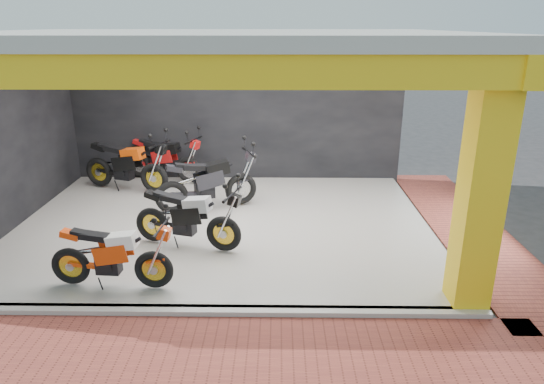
{
  "coord_description": "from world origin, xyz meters",
  "views": [
    {
      "loc": [
        1.08,
        -6.81,
        3.83
      ],
      "look_at": [
        0.96,
        1.59,
        0.9
      ],
      "focal_mm": 32.0,
      "sensor_mm": 36.0,
      "label": 1
    }
  ],
  "objects": [
    {
      "name": "left_wall",
      "position": [
        -4.1,
        2.0,
        1.75
      ],
      "size": [
        0.2,
        6.2,
        3.5
      ],
      "primitive_type": "cube",
      "color": "black",
      "rests_on": "ground"
    },
    {
      "name": "paver_right",
      "position": [
        4.8,
        2.0,
        0.01
      ],
      "size": [
        1.4,
        7.0,
        0.03
      ],
      "primitive_type": "cube",
      "color": "brown",
      "rests_on": "ground"
    },
    {
      "name": "paver_front",
      "position": [
        0.0,
        -1.8,
        0.01
      ],
      "size": [
        9.0,
        1.4,
        0.03
      ],
      "primitive_type": "cube",
      "color": "brown",
      "rests_on": "ground"
    },
    {
      "name": "moto_row_c",
      "position": [
        -1.77,
        3.72,
        0.82
      ],
      "size": [
        2.49,
        1.56,
        1.43
      ],
      "primitive_type": null,
      "rotation": [
        0.0,
        0.0,
        -0.32
      ],
      "color": "black",
      "rests_on": "showroom_floor"
    },
    {
      "name": "header_beam_front",
      "position": [
        0.0,
        -1.0,
        3.3
      ],
      "size": [
        8.4,
        0.3,
        0.4
      ],
      "primitive_type": "cube",
      "color": "yellow",
      "rests_on": "corner_column"
    },
    {
      "name": "moto_row_b",
      "position": [
        0.27,
        3.02,
        0.8
      ],
      "size": [
        2.43,
        1.61,
        1.39
      ],
      "primitive_type": null,
      "rotation": [
        0.0,
        0.0,
        0.37
      ],
      "color": "black",
      "rests_on": "showroom_floor"
    },
    {
      "name": "moto_row_d",
      "position": [
        -1.13,
        4.5,
        0.76
      ],
      "size": [
        2.31,
        1.46,
        1.33
      ],
      "primitive_type": null,
      "rotation": [
        0.0,
        0.0,
        -0.33
      ],
      "color": "red",
      "rests_on": "showroom_floor"
    },
    {
      "name": "corner_column",
      "position": [
        3.75,
        -0.75,
        1.75
      ],
      "size": [
        0.5,
        0.5,
        3.5
      ],
      "primitive_type": "cube",
      "color": "yellow",
      "rests_on": "ground"
    },
    {
      "name": "moto_row_a",
      "position": [
        0.15,
        0.74,
        0.74
      ],
      "size": [
        2.24,
        1.33,
        1.29
      ],
      "primitive_type": null,
      "rotation": [
        0.0,
        0.0,
        -0.28
      ],
      "color": "black",
      "rests_on": "showroom_floor"
    },
    {
      "name": "back_wall",
      "position": [
        0.0,
        5.1,
        1.75
      ],
      "size": [
        8.2,
        0.2,
        3.5
      ],
      "primitive_type": "cube",
      "color": "black",
      "rests_on": "ground"
    },
    {
      "name": "ground",
      "position": [
        0.0,
        0.0,
        0.0
      ],
      "size": [
        80.0,
        80.0,
        0.0
      ],
      "primitive_type": "plane",
      "color": "#2D2D30",
      "rests_on": "ground"
    },
    {
      "name": "showroom_floor",
      "position": [
        0.0,
        2.0,
        0.05
      ],
      "size": [
        8.0,
        6.0,
        0.1
      ],
      "primitive_type": "cube",
      "color": "silver",
      "rests_on": "ground"
    },
    {
      "name": "header_beam_right",
      "position": [
        4.0,
        2.0,
        3.3
      ],
      "size": [
        0.3,
        6.4,
        0.4
      ],
      "primitive_type": "cube",
      "color": "yellow",
      "rests_on": "corner_column"
    },
    {
      "name": "floor_kerb",
      "position": [
        0.0,
        -1.02,
        0.05
      ],
      "size": [
        8.0,
        0.2,
        0.1
      ],
      "primitive_type": "cube",
      "color": "silver",
      "rests_on": "ground"
    },
    {
      "name": "showroom_ceiling",
      "position": [
        0.0,
        2.0,
        3.6
      ],
      "size": [
        8.4,
        6.4,
        0.2
      ],
      "primitive_type": "cube",
      "color": "beige",
      "rests_on": "corner_column"
    },
    {
      "name": "moto_hero",
      "position": [
        -0.75,
        -0.5,
        0.7
      ],
      "size": [
        2.0,
        0.86,
        1.19
      ],
      "primitive_type": null,
      "rotation": [
        0.0,
        0.0,
        -0.07
      ],
      "color": "#DF3B09",
      "rests_on": "showroom_floor"
    }
  ]
}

